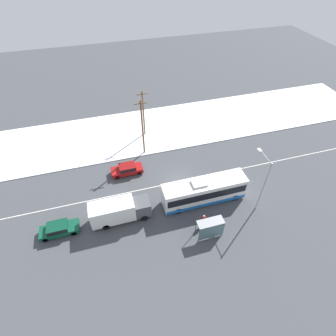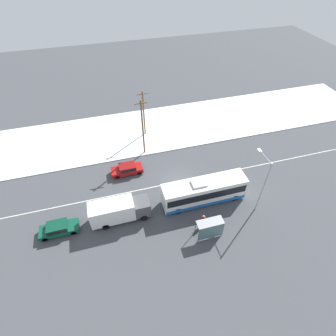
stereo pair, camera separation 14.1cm
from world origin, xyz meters
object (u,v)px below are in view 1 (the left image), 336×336
parked_car_near_truck (59,229)px  utility_pole_snowlot (143,113)px  bus_shelter (211,228)px  box_truck (119,210)px  sedan_car (127,169)px  utility_pole_roadside (142,127)px  city_bus (204,191)px  streetlamp (263,178)px  pedestrian_at_stop (204,219)px

parked_car_near_truck → utility_pole_snowlot: 21.61m
bus_shelter → box_truck: bearing=151.3°
box_truck → sedan_car: bearing=74.2°
box_truck → sedan_car: box_truck is taller
sedan_car → utility_pole_roadside: size_ratio=0.48×
bus_shelter → utility_pole_snowlot: (-2.96, 21.57, 2.50)m
sedan_car → utility_pole_roadside: 6.44m
city_bus → streetlamp: bearing=-23.3°
box_truck → pedestrian_at_stop: size_ratio=3.97×
sedan_car → pedestrian_at_stop: (7.26, -11.32, 0.31)m
pedestrian_at_stop → bus_shelter: size_ratio=0.59×
utility_pole_roadside → utility_pole_snowlot: size_ratio=1.16×
utility_pole_snowlot → pedestrian_at_stop: bearing=-82.0°
city_bus → box_truck: (-10.85, 0.02, -0.07)m
utility_pole_snowlot → bus_shelter: bearing=-82.2°
city_bus → utility_pole_roadside: bearing=114.8°
box_truck → parked_car_near_truck: 7.18m
parked_car_near_truck → utility_pole_snowlot: size_ratio=0.56×
utility_pole_snowlot → sedan_car: bearing=-117.5°
city_bus → bus_shelter: city_bus is taller
streetlamp → utility_pole_roadside: size_ratio=0.85×
box_truck → streetlamp: size_ratio=0.91×
box_truck → streetlamp: streetlamp is taller
parked_car_near_truck → streetlamp: (23.98, -2.62, 4.16)m
parked_car_near_truck → utility_pole_snowlot: bearing=49.8°
bus_shelter → streetlamp: 8.37m
city_bus → pedestrian_at_stop: city_bus is taller
streetlamp → utility_pole_snowlot: bearing=118.3°
box_truck → pedestrian_at_stop: (9.45, -3.59, -0.56)m
utility_pole_roadside → streetlamp: bearing=-51.2°
pedestrian_at_stop → streetlamp: 8.40m
sedan_car → streetlamp: (14.66, -10.33, 4.16)m
sedan_car → parked_car_near_truck: (-9.32, -7.70, -0.00)m
city_bus → pedestrian_at_stop: 3.89m
city_bus → box_truck: city_bus is taller
parked_car_near_truck → streetlamp: bearing=-6.2°
pedestrian_at_stop → utility_pole_snowlot: 20.33m
box_truck → parked_car_near_truck: (-7.13, 0.02, -0.87)m
box_truck → sedan_car: size_ratio=1.60×
city_bus → streetlamp: 7.28m
parked_car_near_truck → utility_pole_roadside: utility_pole_roadside is taller
bus_shelter → utility_pole_roadside: utility_pole_roadside is taller
parked_car_near_truck → bus_shelter: bearing=-17.5°
city_bus → bus_shelter: bearing=-103.2°
city_bus → sedan_car: 11.66m
city_bus → bus_shelter: 5.38m
pedestrian_at_stop → utility_pole_snowlot: utility_pole_snowlot is taller
city_bus → utility_pole_snowlot: bearing=104.4°
pedestrian_at_stop → streetlamp: bearing=7.6°
pedestrian_at_stop → bus_shelter: 1.77m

